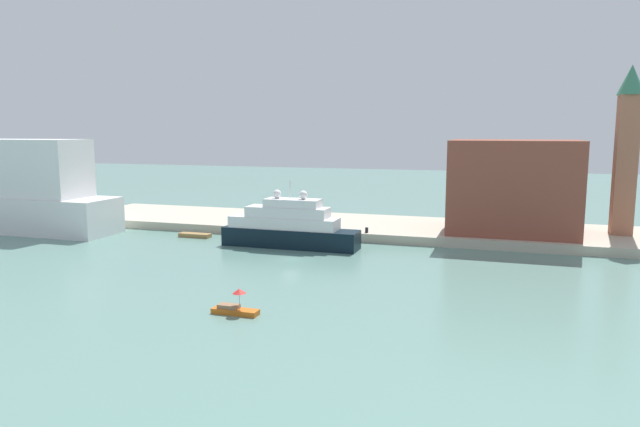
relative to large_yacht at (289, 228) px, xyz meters
name	(u,v)px	position (x,y,z in m)	size (l,w,h in m)	color
ground	(290,260)	(3.63, -8.80, -3.22)	(400.00, 400.00, 0.00)	slate
quay_dock	(341,226)	(3.63, 18.60, -2.45)	(110.00, 22.81, 1.54)	#B7AD99
large_yacht	(289,228)	(0.00, 0.00, 0.00)	(22.64, 4.78, 10.91)	black
small_motorboat	(235,307)	(7.14, -34.26, -2.49)	(4.99, 1.44, 2.76)	#C66019
work_barge	(195,235)	(-19.05, 2.92, -2.86)	(5.81, 1.79, 0.71)	olive
harbor_building	(513,186)	(34.69, 16.98, 6.20)	(21.10, 15.80, 15.76)	brown
bell_tower	(627,144)	(52.20, 20.10, 13.54)	(4.28, 4.28, 27.98)	#9E664C
parked_car	(263,222)	(-9.00, 10.49, -1.09)	(4.33, 1.61, 1.38)	#1E4C99
person_figure	(290,219)	(-5.35, 14.56, -0.97)	(0.36, 0.36, 1.54)	#334C8C
mooring_bollard	(367,230)	(11.09, 8.45, -1.23)	(0.55, 0.55, 0.90)	black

